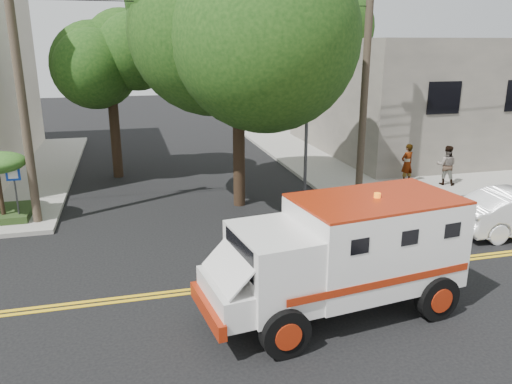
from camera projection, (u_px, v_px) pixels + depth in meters
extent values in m
plane|color=black|center=(238.00, 286.00, 12.69)|extent=(100.00, 100.00, 0.00)
cube|color=gray|center=(418.00, 150.00, 28.43)|extent=(17.00, 17.00, 0.15)
cube|color=#615B53|center=(441.00, 94.00, 28.37)|extent=(14.00, 12.00, 6.00)
cylinder|color=#382D23|center=(21.00, 91.00, 15.62)|extent=(0.28, 0.28, 9.00)
cylinder|color=#382D23|center=(365.00, 83.00, 18.66)|extent=(0.28, 0.28, 9.00)
cylinder|color=black|center=(239.00, 113.00, 18.07)|extent=(0.44, 0.44, 7.00)
sphere|color=black|center=(237.00, 11.00, 17.07)|extent=(5.32, 5.32, 5.32)
cylinder|color=black|center=(114.00, 116.00, 22.30)|extent=(0.44, 0.44, 5.60)
sphere|color=black|center=(109.00, 51.00, 21.50)|extent=(3.92, 3.92, 3.92)
sphere|color=black|center=(128.00, 41.00, 21.06)|extent=(3.36, 3.36, 3.36)
cylinder|color=black|center=(321.00, 97.00, 28.72)|extent=(0.44, 0.44, 5.95)
sphere|color=black|center=(323.00, 43.00, 27.87)|extent=(4.20, 4.20, 4.20)
sphere|color=black|center=(343.00, 34.00, 27.40)|extent=(3.60, 3.60, 3.60)
cylinder|color=#3F3F42|center=(305.00, 160.00, 18.28)|extent=(0.12, 0.12, 3.60)
imported|color=#3F3F42|center=(307.00, 124.00, 17.89)|extent=(0.15, 0.18, 0.90)
cylinder|color=#3F3F42|center=(17.00, 197.00, 16.66)|extent=(0.06, 0.06, 2.00)
cube|color=#0C33A5|center=(13.00, 174.00, 16.38)|extent=(0.45, 0.03, 0.45)
cylinder|color=black|center=(0.00, 190.00, 16.57)|extent=(0.14, 0.14, 1.68)
cube|color=silver|center=(374.00, 241.00, 11.28)|extent=(3.88, 2.61, 1.95)
cube|color=silver|center=(273.00, 267.00, 10.43)|extent=(1.75, 2.23, 1.58)
cube|color=black|center=(240.00, 253.00, 10.04)|extent=(0.27, 1.57, 0.65)
cube|color=silver|center=(229.00, 295.00, 10.21)|extent=(1.08, 1.96, 0.65)
cube|color=maroon|center=(207.00, 310.00, 10.10)|extent=(0.43, 2.00, 0.33)
cube|color=maroon|center=(377.00, 199.00, 10.99)|extent=(3.88, 2.61, 0.06)
cylinder|color=black|center=(285.00, 333.00, 9.70)|extent=(1.05, 0.43, 1.02)
cylinder|color=black|center=(247.00, 287.00, 11.55)|extent=(1.05, 0.43, 1.02)
cylinder|color=black|center=(437.00, 298.00, 11.05)|extent=(1.05, 0.43, 1.02)
cylinder|color=black|center=(381.00, 261.00, 12.90)|extent=(1.05, 0.43, 1.02)
imported|color=gray|center=(407.00, 164.00, 21.28)|extent=(0.70, 0.55, 1.70)
imported|color=gray|center=(446.00, 165.00, 21.04)|extent=(1.03, 0.98, 1.68)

